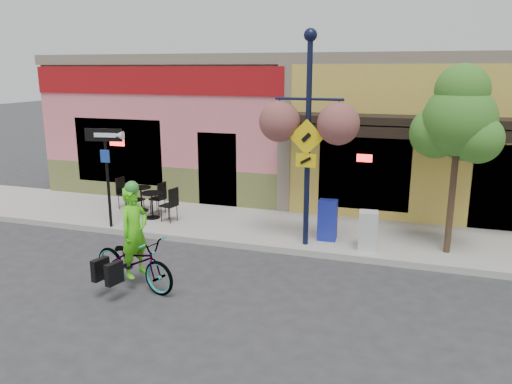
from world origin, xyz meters
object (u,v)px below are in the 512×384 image
Objects in this scene: building at (343,123)px; one_way_sign at (108,178)px; newspaper_box_blue at (328,220)px; street_tree at (455,160)px; bicycle at (134,262)px; lamp_post at (308,141)px; cyclist_rider at (135,244)px; newspaper_box_grey at (368,231)px.

one_way_sign is at bearing -125.17° from building.
street_tree is at bearing -3.11° from newspaper_box_blue.
lamp_post reaches higher than bicycle.
lamp_post reaches higher than one_way_sign.
building is 6.96m from street_tree.
newspaper_box_blue is at bearing -84.24° from building.
newspaper_box_blue is (0.62, -6.12, -1.62)m from building.
one_way_sign is at bearing -175.00° from newspaper_box_blue.
one_way_sign reaches higher than cyclist_rider.
building is at bearing 93.10° from newspaper_box_blue.
newspaper_box_blue reaches higher than newspaper_box_grey.
building is at bearing 46.05° from one_way_sign.
building is 6.36m from newspaper_box_blue.
newspaper_box_blue is 1.05m from newspaper_box_grey.
lamp_post reaches higher than street_tree.
lamp_post is 5.01× the size of newspaper_box_blue.
lamp_post is at bearing 177.49° from newspaper_box_grey.
newspaper_box_grey is at bearing -76.29° from building.
cyclist_rider is 6.80m from street_tree.
street_tree is (2.67, -0.02, 1.58)m from newspaper_box_blue.
newspaper_box_grey is 2.37m from street_tree.
one_way_sign is (-2.40, 2.72, 0.54)m from cyclist_rider.
newspaper_box_grey is at bearing 5.62° from lamp_post.
newspaper_box_grey is (4.02, 3.05, -0.28)m from cyclist_rider.
newspaper_box_blue is 0.23× the size of street_tree.
newspaper_box_blue is (3.10, 3.45, 0.11)m from bicycle.
one_way_sign is (-4.83, -6.85, -0.84)m from building.
bicycle is 3.70m from one_way_sign.
building is at bearing 0.16° from cyclist_rider.
building is 9.28× the size of bicycle.
newspaper_box_blue is (0.42, 0.47, -1.91)m from lamp_post.
cyclist_rider is at bearing -75.58° from bicycle.
lamp_post is at bearing -171.65° from street_tree.
lamp_post is 5.16m from one_way_sign.
newspaper_box_blue is 3.10m from street_tree.
bicycle is at bearing -129.55° from lamp_post.
newspaper_box_grey is (4.07, 3.05, 0.07)m from bicycle.
building reaches higher than street_tree.
lamp_post reaches higher than building.
bicycle is 2.06× the size of newspaper_box_blue.
lamp_post is 3.14m from street_tree.
street_tree is at bearing 10.81° from lamp_post.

